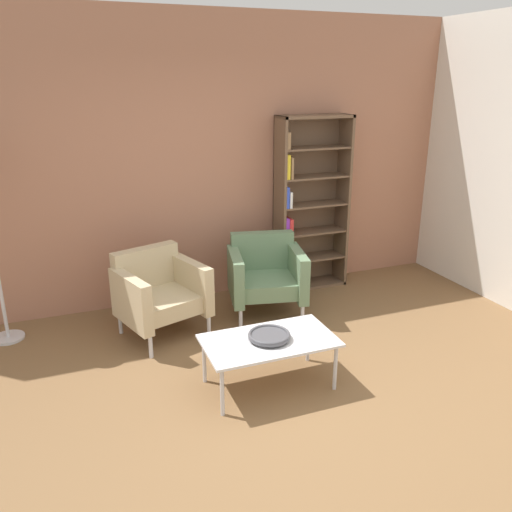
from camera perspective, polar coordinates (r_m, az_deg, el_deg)
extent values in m
plane|color=brown|center=(3.84, 5.03, -17.45)|extent=(8.32, 8.32, 0.00)
cube|color=#A87056|center=(5.46, -6.06, 10.23)|extent=(6.40, 0.12, 2.90)
cube|color=brown|center=(5.60, 2.61, 5.33)|extent=(0.03, 0.30, 1.90)
cube|color=brown|center=(5.95, 9.45, 5.90)|extent=(0.03, 0.30, 1.90)
cube|color=brown|center=(5.62, 6.47, 14.94)|extent=(0.80, 0.30, 0.03)
cube|color=brown|center=(6.05, 5.82, -3.01)|extent=(0.80, 0.30, 0.03)
cube|color=brown|center=(5.89, 5.50, 5.94)|extent=(0.80, 0.02, 1.90)
cube|color=brown|center=(5.94, 5.92, -0.13)|extent=(0.76, 0.28, 0.02)
cube|color=brown|center=(5.84, 6.02, 2.71)|extent=(0.76, 0.28, 0.02)
cube|color=brown|center=(5.77, 6.13, 5.63)|extent=(0.76, 0.28, 0.02)
cube|color=brown|center=(5.70, 6.24, 8.63)|extent=(0.76, 0.28, 0.02)
cube|color=brown|center=(5.66, 6.35, 11.69)|extent=(0.76, 0.28, 0.02)
cube|color=blue|center=(5.80, 3.04, -2.29)|extent=(0.04, 0.17, 0.25)
cube|color=yellow|center=(5.84, 3.45, -2.41)|extent=(0.03, 0.18, 0.21)
cube|color=black|center=(5.70, 3.05, 0.66)|extent=(0.04, 0.18, 0.27)
cube|color=green|center=(5.75, 3.28, 0.84)|extent=(0.03, 0.25, 0.27)
cube|color=purple|center=(5.65, 3.02, 3.36)|extent=(0.04, 0.23, 0.19)
cube|color=red|center=(5.67, 3.45, 3.35)|extent=(0.04, 0.24, 0.18)
cube|color=blue|center=(5.56, 3.05, 6.53)|extent=(0.03, 0.22, 0.22)
cube|color=white|center=(5.57, 3.49, 6.26)|extent=(0.03, 0.19, 0.17)
cube|color=yellow|center=(5.51, 3.12, 9.79)|extent=(0.04, 0.23, 0.25)
cube|color=olive|center=(5.53, 3.54, 9.68)|extent=(0.03, 0.23, 0.22)
cube|color=olive|center=(5.47, 3.13, 12.55)|extent=(0.04, 0.24, 0.17)
cube|color=silver|center=(3.99, 1.45, -9.23)|extent=(1.00, 0.56, 0.02)
cylinder|color=silver|center=(3.78, -3.72, -14.61)|extent=(0.03, 0.03, 0.38)
cylinder|color=silver|center=(4.09, 8.66, -11.94)|extent=(0.03, 0.03, 0.38)
cylinder|color=silver|center=(4.15, -5.68, -11.27)|extent=(0.03, 0.03, 0.38)
cylinder|color=silver|center=(4.44, 5.72, -9.15)|extent=(0.03, 0.03, 0.38)
cylinder|color=#4C4C51|center=(3.98, 1.45, -8.97)|extent=(0.13, 0.13, 0.02)
cylinder|color=#4C4C51|center=(3.97, 1.46, -8.72)|extent=(0.32, 0.32, 0.02)
torus|color=#4C4C51|center=(3.97, 1.46, -8.57)|extent=(0.32, 0.32, 0.02)
cube|color=#C6B289|center=(4.86, -10.25, -5.03)|extent=(0.79, 0.75, 0.16)
cube|color=#C6B289|center=(4.98, -11.97, -1.19)|extent=(0.65, 0.31, 0.38)
cube|color=#C6B289|center=(4.67, -13.52, -4.81)|extent=(0.29, 0.62, 0.46)
cube|color=#C6B289|center=(4.95, -7.09, -3.05)|extent=(0.29, 0.62, 0.46)
cylinder|color=silver|center=(4.58, -11.46, -9.51)|extent=(0.04, 0.04, 0.24)
cylinder|color=silver|center=(4.85, -5.17, -7.49)|extent=(0.04, 0.04, 0.24)
cylinder|color=silver|center=(5.05, -14.62, -6.94)|extent=(0.04, 0.04, 0.24)
cylinder|color=silver|center=(5.29, -8.75, -5.26)|extent=(0.04, 0.04, 0.24)
cube|color=slate|center=(5.20, 1.14, -3.10)|extent=(0.75, 0.70, 0.16)
cube|color=slate|center=(5.35, 0.66, 0.66)|extent=(0.65, 0.25, 0.38)
cube|color=slate|center=(5.09, -2.25, -2.24)|extent=(0.23, 0.63, 0.46)
cube|color=slate|center=(5.20, 4.56, -1.85)|extent=(0.23, 0.63, 0.46)
cylinder|color=silver|center=(4.96, -1.69, -6.78)|extent=(0.04, 0.04, 0.24)
cylinder|color=silver|center=(5.06, 5.11, -6.30)|extent=(0.04, 0.04, 0.24)
cylinder|color=silver|center=(5.48, -2.46, -4.16)|extent=(0.04, 0.04, 0.24)
cylinder|color=silver|center=(5.57, 3.70, -3.78)|extent=(0.04, 0.04, 0.24)
cylinder|color=silver|center=(5.34, -25.43, -8.06)|extent=(0.28, 0.28, 0.02)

